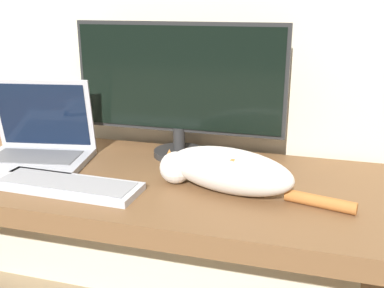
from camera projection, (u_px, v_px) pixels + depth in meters
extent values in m
cube|color=brown|center=(112.00, 180.00, 1.40)|extent=(1.71, 0.61, 0.06)
cylinder|color=#282828|center=(179.00, 153.00, 1.53)|extent=(0.17, 0.17, 0.02)
cylinder|color=#282828|center=(179.00, 139.00, 1.52)|extent=(0.04, 0.04, 0.08)
cube|color=#282828|center=(179.00, 78.00, 1.46)|extent=(0.70, 0.02, 0.36)
cube|color=black|center=(178.00, 79.00, 1.45)|extent=(0.68, 0.01, 0.33)
cube|color=#B7B7BC|center=(34.00, 161.00, 1.45)|extent=(0.38, 0.30, 0.02)
cube|color=slate|center=(36.00, 156.00, 1.46)|extent=(0.30, 0.18, 0.00)
cube|color=#B7B7BC|center=(43.00, 114.00, 1.51)|extent=(0.34, 0.10, 0.24)
cube|color=black|center=(43.00, 115.00, 1.50)|extent=(0.31, 0.09, 0.21)
cube|color=#BCBCC1|center=(67.00, 186.00, 1.26)|extent=(0.43, 0.15, 0.02)
cube|color=#939397|center=(67.00, 182.00, 1.26)|extent=(0.39, 0.12, 0.00)
ellipsoid|color=silver|center=(229.00, 171.00, 1.23)|extent=(0.39, 0.21, 0.12)
ellipsoid|color=#AD662D|center=(236.00, 160.00, 1.21)|extent=(0.18, 0.13, 0.05)
sphere|color=silver|center=(176.00, 168.00, 1.29)|extent=(0.09, 0.09, 0.09)
cone|color=#AD662D|center=(169.00, 154.00, 1.29)|extent=(0.03, 0.03, 0.03)
cone|color=#AD662D|center=(182.00, 156.00, 1.27)|extent=(0.03, 0.03, 0.03)
cylinder|color=#AD662D|center=(320.00, 202.00, 1.15)|extent=(0.18, 0.07, 0.03)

